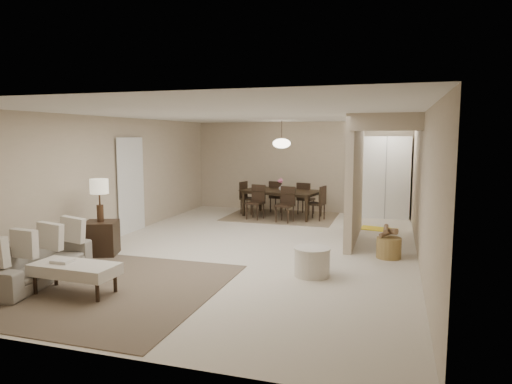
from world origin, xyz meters
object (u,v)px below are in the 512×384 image
(ottoman_bench, at_px, (75,270))
(dining_table, at_px, (281,204))
(round_pouf, at_px, (312,262))
(side_table, at_px, (101,238))
(sofa, at_px, (33,261))
(pantry_cabinet, at_px, (386,177))
(wicker_basket, at_px, (389,248))

(ottoman_bench, height_order, dining_table, dining_table)
(ottoman_bench, xyz_separation_m, round_pouf, (2.90, 1.73, -0.12))
(side_table, bearing_deg, dining_table, 65.30)
(sofa, relative_size, ottoman_bench, 1.70)
(side_table, xyz_separation_m, round_pouf, (3.82, -0.12, -0.09))
(pantry_cabinet, xyz_separation_m, wicker_basket, (0.16, -4.15, -0.87))
(pantry_cabinet, relative_size, wicker_basket, 4.97)
(pantry_cabinet, height_order, ottoman_bench, pantry_cabinet)
(sofa, distance_m, side_table, 1.55)
(pantry_cabinet, height_order, wicker_basket, pantry_cabinet)
(round_pouf, bearing_deg, sofa, -159.74)
(sofa, bearing_deg, wicker_basket, -69.44)
(pantry_cabinet, xyz_separation_m, sofa, (-4.80, -6.98, -0.76))
(round_pouf, distance_m, dining_table, 5.08)
(pantry_cabinet, bearing_deg, side_table, -131.19)
(ottoman_bench, bearing_deg, wicker_basket, 39.80)
(ottoman_bench, bearing_deg, pantry_cabinet, 63.99)
(sofa, xyz_separation_m, round_pouf, (3.87, 1.43, -0.08))
(round_pouf, bearing_deg, side_table, 178.16)
(side_table, bearing_deg, ottoman_bench, -63.66)
(sofa, bearing_deg, round_pouf, -78.84)
(sofa, xyz_separation_m, side_table, (0.05, 1.55, 0.01))
(pantry_cabinet, distance_m, round_pouf, 5.69)
(round_pouf, relative_size, dining_table, 0.28)
(ottoman_bench, height_order, round_pouf, round_pouf)
(side_table, bearing_deg, round_pouf, -1.84)
(pantry_cabinet, xyz_separation_m, side_table, (-4.75, -5.43, -0.75))
(pantry_cabinet, relative_size, round_pouf, 3.78)
(dining_table, bearing_deg, round_pouf, -58.44)
(round_pouf, xyz_separation_m, wicker_basket, (1.10, 1.40, -0.04))
(dining_table, bearing_deg, wicker_basket, -38.43)
(dining_table, bearing_deg, side_table, -102.34)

